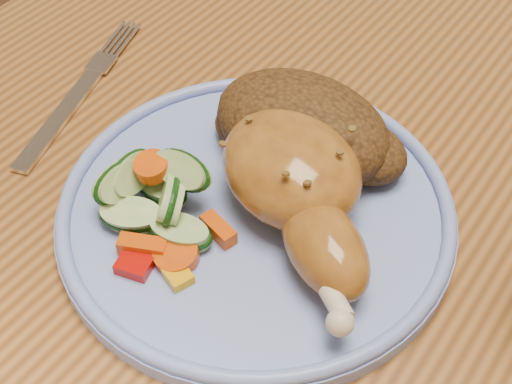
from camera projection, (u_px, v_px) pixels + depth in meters
dining_table at (441, 239)px, 0.59m from camera, size 0.90×1.40×0.75m
plate at (256, 212)px, 0.50m from camera, size 0.28×0.28×0.01m
plate_rim at (256, 202)px, 0.49m from camera, size 0.27×0.27×0.01m
chicken_leg at (299, 185)px, 0.47m from camera, size 0.17×0.15×0.06m
rice_pilaf at (306, 129)px, 0.51m from camera, size 0.15×0.10×0.06m
vegetable_pile at (155, 199)px, 0.48m from camera, size 0.10×0.10×0.05m
fork at (77, 95)px, 0.59m from camera, size 0.07×0.17×0.00m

